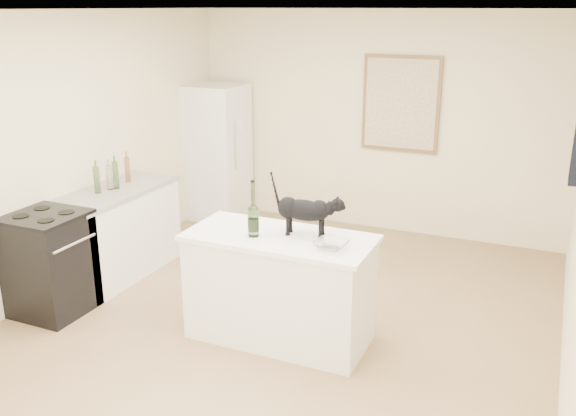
{
  "coord_description": "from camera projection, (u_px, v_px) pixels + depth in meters",
  "views": [
    {
      "loc": [
        2.03,
        -4.39,
        2.63
      ],
      "look_at": [
        0.15,
        -0.15,
        1.12
      ],
      "focal_mm": 38.94,
      "sensor_mm": 36.0,
      "label": 1
    }
  ],
  "objects": [
    {
      "name": "fridge_paper",
      "position": [
        240.0,
        126.0,
        7.69
      ],
      "size": [
        0.04,
        0.12,
        0.16
      ],
      "primitive_type": "cube",
      "rotation": [
        0.0,
        0.0,
        -0.33
      ],
      "color": "white",
      "rests_on": "fridge"
    },
    {
      "name": "ceiling",
      "position": [
        278.0,
        10.0,
        4.61
      ],
      "size": [
        5.5,
        5.5,
        0.0
      ],
      "primitive_type": "plane",
      "rotation": [
        3.14,
        0.0,
        0.0
      ],
      "color": "white",
      "rests_on": "ground"
    },
    {
      "name": "left_cabinets",
      "position": [
        116.0,
        234.0,
        6.29
      ],
      "size": [
        0.6,
        1.4,
        0.86
      ],
      "primitive_type": "cube",
      "color": "white",
      "rests_on": "floor"
    },
    {
      "name": "wall_left",
      "position": [
        62.0,
        154.0,
        5.88
      ],
      "size": [
        0.0,
        5.5,
        5.5
      ],
      "primitive_type": "plane",
      "rotation": [
        1.57,
        0.0,
        1.57
      ],
      "color": "beige",
      "rests_on": "ground"
    },
    {
      "name": "artwork_canvas",
      "position": [
        400.0,
        104.0,
        7.17
      ],
      "size": [
        0.82,
        0.0,
        1.02
      ],
      "primitive_type": "cube",
      "color": "beige",
      "rests_on": "wall_back"
    },
    {
      "name": "wall_back",
      "position": [
        375.0,
        123.0,
        7.4
      ],
      "size": [
        4.5,
        0.0,
        4.5
      ],
      "primitive_type": "plane",
      "rotation": [
        1.57,
        0.0,
        0.0
      ],
      "color": "beige",
      "rests_on": "ground"
    },
    {
      "name": "counter_bottle_cluster",
      "position": [
        112.0,
        176.0,
        6.16
      ],
      "size": [
        0.12,
        0.5,
        0.27
      ],
      "color": "#1F4F1B",
      "rests_on": "left_countertop"
    },
    {
      "name": "wall_front",
      "position": [
        5.0,
        337.0,
        2.62
      ],
      "size": [
        4.5,
        0.0,
        4.5
      ],
      "primitive_type": "plane",
      "rotation": [
        -1.57,
        0.0,
        0.0
      ],
      "color": "beige",
      "rests_on": "ground"
    },
    {
      "name": "floor",
      "position": [
        279.0,
        324.0,
        5.41
      ],
      "size": [
        5.5,
        5.5,
        0.0
      ],
      "primitive_type": "plane",
      "color": "#997651",
      "rests_on": "ground"
    },
    {
      "name": "artwork_frame",
      "position": [
        401.0,
        104.0,
        7.18
      ],
      "size": [
        0.9,
        0.03,
        1.1
      ],
      "primitive_type": "cube",
      "color": "brown",
      "rests_on": "wall_back"
    },
    {
      "name": "fridge",
      "position": [
        217.0,
        152.0,
        7.95
      ],
      "size": [
        0.68,
        0.68,
        1.7
      ],
      "primitive_type": "cube",
      "color": "white",
      "rests_on": "floor"
    },
    {
      "name": "island_top",
      "position": [
        280.0,
        238.0,
        4.93
      ],
      "size": [
        1.5,
        0.7,
        0.04
      ],
      "primitive_type": "cube",
      "color": "white",
      "rests_on": "island_base"
    },
    {
      "name": "island_base",
      "position": [
        280.0,
        290.0,
        5.07
      ],
      "size": [
        1.44,
        0.67,
        0.86
      ],
      "primitive_type": "cube",
      "color": "white",
      "rests_on": "floor"
    },
    {
      "name": "wine_bottle",
      "position": [
        253.0,
        212.0,
        4.85
      ],
      "size": [
        0.11,
        0.11,
        0.4
      ],
      "primitive_type": "cylinder",
      "rotation": [
        0.0,
        0.0,
        -0.29
      ],
      "color": "#325421",
      "rests_on": "island_top"
    },
    {
      "name": "black_cat",
      "position": [
        304.0,
        213.0,
        4.88
      ],
      "size": [
        0.54,
        0.22,
        0.37
      ],
      "primitive_type": null,
      "rotation": [
        0.0,
        0.0,
        0.13
      ],
      "color": "black",
      "rests_on": "island_top"
    },
    {
      "name": "stove",
      "position": [
        50.0,
        265.0,
        5.5
      ],
      "size": [
        0.6,
        0.6,
        0.9
      ],
      "primitive_type": "cube",
      "color": "black",
      "rests_on": "floor"
    },
    {
      "name": "glass_bowl",
      "position": [
        331.0,
        245.0,
        4.64
      ],
      "size": [
        0.26,
        0.26,
        0.06
      ],
      "primitive_type": "imported",
      "rotation": [
        0.0,
        0.0,
        -0.04
      ],
      "color": "white",
      "rests_on": "island_top"
    },
    {
      "name": "left_countertop",
      "position": [
        112.0,
        192.0,
        6.15
      ],
      "size": [
        0.62,
        1.44,
        0.04
      ],
      "primitive_type": "cube",
      "color": "gray",
      "rests_on": "left_cabinets"
    }
  ]
}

